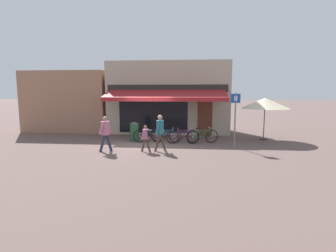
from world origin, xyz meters
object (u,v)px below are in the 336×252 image
(bicycle_black, at_px, (149,135))
(parking_sign, at_px, (235,114))
(litter_bin, at_px, (134,132))
(bicycle_green, at_px, (202,136))
(pedestrian_child, at_px, (146,135))
(bicycle_blue, at_px, (166,136))
(bicycle_purple, at_px, (183,136))
(pedestrian_second_adult, at_px, (105,130))
(cafe_parasol, at_px, (265,103))
(pedestrian_adult, at_px, (160,129))

(bicycle_black, relative_size, parking_sign, 0.65)
(litter_bin, relative_size, parking_sign, 0.41)
(bicycle_green, height_order, pedestrian_child, pedestrian_child)
(bicycle_blue, height_order, litter_bin, litter_bin)
(litter_bin, bearing_deg, parking_sign, -11.90)
(bicycle_black, distance_m, litter_bin, 0.91)
(bicycle_purple, distance_m, litter_bin, 2.67)
(bicycle_purple, distance_m, pedestrian_second_adult, 4.16)
(bicycle_green, height_order, cafe_parasol, cafe_parasol)
(parking_sign, bearing_deg, pedestrian_child, -163.32)
(bicycle_black, xyz_separation_m, cafe_parasol, (6.35, 1.42, 1.69))
(litter_bin, distance_m, parking_sign, 5.45)
(bicycle_blue, relative_size, pedestrian_adult, 1.00)
(bicycle_purple, relative_size, bicycle_green, 1.02)
(pedestrian_child, distance_m, cafe_parasol, 7.20)
(pedestrian_adult, xyz_separation_m, parking_sign, (3.53, 1.09, 0.61))
(bicycle_black, relative_size, bicycle_green, 1.04)
(pedestrian_child, relative_size, parking_sign, 0.45)
(bicycle_black, distance_m, parking_sign, 4.62)
(pedestrian_adult, height_order, parking_sign, parking_sign)
(pedestrian_adult, distance_m, cafe_parasol, 6.55)
(bicycle_blue, height_order, bicycle_purple, bicycle_purple)
(bicycle_black, relative_size, pedestrian_adult, 1.04)
(pedestrian_second_adult, distance_m, parking_sign, 6.20)
(bicycle_purple, bearing_deg, litter_bin, 153.97)
(pedestrian_child, height_order, pedestrian_second_adult, pedestrian_second_adult)
(bicycle_black, bearing_deg, pedestrian_adult, -75.93)
(bicycle_blue, xyz_separation_m, pedestrian_child, (-0.67, -2.19, 0.37))
(bicycle_black, distance_m, bicycle_green, 2.84)
(pedestrian_child, bearing_deg, pedestrian_adult, -160.55)
(pedestrian_child, xyz_separation_m, pedestrian_second_adult, (-1.84, -0.21, 0.24))
(bicycle_purple, relative_size, pedestrian_child, 1.42)
(bicycle_green, xyz_separation_m, pedestrian_child, (-2.62, -2.08, 0.36))
(bicycle_black, height_order, bicycle_purple, bicycle_black)
(bicycle_purple, distance_m, pedestrian_child, 2.63)
(bicycle_purple, bearing_deg, bicycle_blue, 152.29)
(bicycle_black, bearing_deg, litter_bin, 155.88)
(litter_bin, bearing_deg, pedestrian_second_adult, -106.66)
(pedestrian_adult, height_order, litter_bin, pedestrian_adult)
(bicycle_black, distance_m, bicycle_purple, 1.79)
(bicycle_black, relative_size, bicycle_blue, 1.03)
(bicycle_blue, relative_size, pedestrian_child, 1.39)
(pedestrian_adult, height_order, pedestrian_second_adult, pedestrian_adult)
(pedestrian_adult, xyz_separation_m, cafe_parasol, (5.51, 3.38, 1.05))
(pedestrian_adult, relative_size, pedestrian_second_adult, 1.03)
(bicycle_purple, relative_size, pedestrian_second_adult, 1.05)
(bicycle_purple, height_order, litter_bin, litter_bin)
(bicycle_black, xyz_separation_m, bicycle_blue, (0.88, 0.08, -0.01))
(bicycle_green, bearing_deg, bicycle_purple, 159.74)
(pedestrian_adult, distance_m, pedestrian_child, 0.70)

